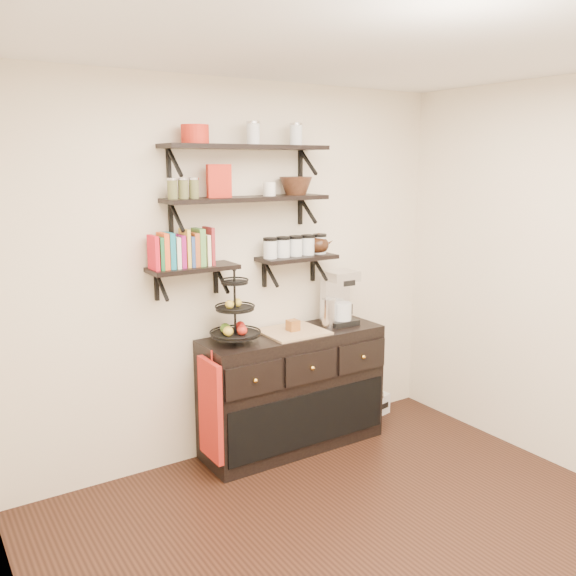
{
  "coord_description": "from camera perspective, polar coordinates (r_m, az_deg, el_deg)",
  "views": [
    {
      "loc": [
        -2.07,
        -2.11,
        2.13
      ],
      "look_at": [
        0.03,
        1.15,
        1.33
      ],
      "focal_mm": 38.0,
      "sensor_mm": 36.0,
      "label": 1
    }
  ],
  "objects": [
    {
      "name": "floor",
      "position": [
        3.64,
        10.35,
        -24.39
      ],
      "size": [
        3.5,
        3.5,
        0.0
      ],
      "primitive_type": "plane",
      "color": "black",
      "rests_on": "ground"
    },
    {
      "name": "ceiling",
      "position": [
        3.0,
        12.38,
        22.32
      ],
      "size": [
        3.5,
        3.5,
        0.02
      ],
      "primitive_type": "cube",
      "color": "white",
      "rests_on": "back_wall"
    },
    {
      "name": "back_wall",
      "position": [
        4.44,
        -4.56,
        1.5
      ],
      "size": [
        3.5,
        0.02,
        2.7
      ],
      "primitive_type": "cube",
      "color": "#F1EACC",
      "rests_on": "ground"
    },
    {
      "name": "left_wall",
      "position": [
        2.27,
        -23.02,
        -9.47
      ],
      "size": [
        0.02,
        3.5,
        2.7
      ],
      "primitive_type": "cube",
      "color": "#F1EACC",
      "rests_on": "ground"
    },
    {
      "name": "shelf_top",
      "position": [
        4.26,
        -3.89,
        12.99
      ],
      "size": [
        1.2,
        0.27,
        0.23
      ],
      "color": "black",
      "rests_on": "back_wall"
    },
    {
      "name": "shelf_mid",
      "position": [
        4.27,
        -3.83,
        8.29
      ],
      "size": [
        1.2,
        0.27,
        0.23
      ],
      "color": "black",
      "rests_on": "back_wall"
    },
    {
      "name": "shelf_low_left",
      "position": [
        4.14,
        -8.91,
        1.75
      ],
      "size": [
        0.6,
        0.25,
        0.23
      ],
      "color": "black",
      "rests_on": "back_wall"
    },
    {
      "name": "shelf_low_right",
      "position": [
        4.54,
        0.81,
        2.76
      ],
      "size": [
        0.6,
        0.25,
        0.23
      ],
      "color": "black",
      "rests_on": "back_wall"
    },
    {
      "name": "cookbooks",
      "position": [
        4.1,
        -9.64,
        3.56
      ],
      "size": [
        0.43,
        0.15,
        0.26
      ],
      "color": "red",
      "rests_on": "shelf_low_left"
    },
    {
      "name": "glass_canisters",
      "position": [
        4.52,
        0.72,
        3.84
      ],
      "size": [
        0.54,
        0.1,
        0.13
      ],
      "color": "silver",
      "rests_on": "shelf_low_right"
    },
    {
      "name": "sideboard",
      "position": [
        4.65,
        0.45,
        -9.52
      ],
      "size": [
        1.4,
        0.5,
        0.92
      ],
      "color": "black",
      "rests_on": "floor"
    },
    {
      "name": "fruit_stand",
      "position": [
        4.23,
        -4.96,
        -2.83
      ],
      "size": [
        0.35,
        0.35,
        0.51
      ],
      "rotation": [
        0.0,
        0.0,
        -0.35
      ],
      "color": "black",
      "rests_on": "sideboard"
    },
    {
      "name": "candle",
      "position": [
        4.49,
        0.47,
        -3.51
      ],
      "size": [
        0.08,
        0.08,
        0.08
      ],
      "primitive_type": "cube",
      "color": "brown",
      "rests_on": "sideboard"
    },
    {
      "name": "coffee_maker",
      "position": [
        4.72,
        4.74,
        -0.99
      ],
      "size": [
        0.23,
        0.23,
        0.42
      ],
      "rotation": [
        0.0,
        0.0,
        -0.03
      ],
      "color": "black",
      "rests_on": "sideboard"
    },
    {
      "name": "thermal_carafe",
      "position": [
        4.63,
        3.84,
        -2.36
      ],
      "size": [
        0.11,
        0.11,
        0.22
      ],
      "primitive_type": "cylinder",
      "color": "silver",
      "rests_on": "sideboard"
    },
    {
      "name": "apron",
      "position": [
        4.22,
        -7.27,
        -11.25
      ],
      "size": [
        0.04,
        0.3,
        0.69
      ],
      "primitive_type": "cube",
      "color": "#A71611",
      "rests_on": "sideboard"
    },
    {
      "name": "radio",
      "position": [
        5.36,
        7.76,
        -10.75
      ],
      "size": [
        0.35,
        0.26,
        0.2
      ],
      "rotation": [
        0.0,
        0.0,
        0.19
      ],
      "color": "silver",
      "rests_on": "floor"
    },
    {
      "name": "recipe_box",
      "position": [
        4.16,
        -6.48,
        9.92
      ],
      "size": [
        0.17,
        0.09,
        0.22
      ],
      "primitive_type": "cube",
      "rotation": [
        0.0,
        0.0,
        -0.18
      ],
      "color": "red",
      "rests_on": "shelf_mid"
    },
    {
      "name": "walnut_bowl",
      "position": [
        4.47,
        0.74,
        9.53
      ],
      "size": [
        0.24,
        0.24,
        0.13
      ],
      "primitive_type": null,
      "color": "black",
      "rests_on": "shelf_mid"
    },
    {
      "name": "ramekins",
      "position": [
        4.35,
        -1.76,
        9.25
      ],
      "size": [
        0.09,
        0.09,
        0.1
      ],
      "primitive_type": "cylinder",
      "color": "white",
      "rests_on": "shelf_mid"
    },
    {
      "name": "teapot",
      "position": [
        4.64,
        2.89,
        4.19
      ],
      "size": [
        0.23,
        0.18,
        0.16
      ],
      "primitive_type": null,
      "rotation": [
        0.0,
        0.0,
        0.14
      ],
      "color": "black",
      "rests_on": "shelf_low_right"
    },
    {
      "name": "red_pot",
      "position": [
        4.09,
        -8.7,
        14.04
      ],
      "size": [
        0.18,
        0.18,
        0.12
      ],
      "primitive_type": "cylinder",
      "color": "red",
      "rests_on": "shelf_top"
    }
  ]
}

